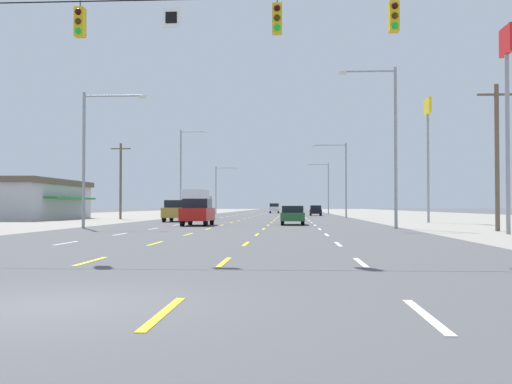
{
  "coord_description": "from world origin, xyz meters",
  "views": [
    {
      "loc": [
        3.48,
        -8.69,
        1.45
      ],
      "look_at": [
        -0.5,
        60.05,
        3.03
      ],
      "focal_mm": 42.79,
      "sensor_mm": 36.0,
      "label": 1
    }
  ],
  "objects": [
    {
      "name": "lot_apron_right",
      "position": [
        24.75,
        66.0,
        0.0
      ],
      "size": [
        28.0,
        440.0,
        0.01
      ],
      "primitive_type": "cube",
      "color": "gray",
      "rests_on": "ground"
    },
    {
      "name": "pole_sign_right_row_1",
      "position": [
        15.44,
        45.23,
        7.97
      ],
      "size": [
        0.24,
        2.03,
        10.86
      ],
      "color": "gray",
      "rests_on": "ground"
    },
    {
      "name": "signal_span_wire",
      "position": [
        -0.05,
        10.04,
        5.29
      ],
      "size": [
        27.0,
        0.53,
        9.11
      ],
      "color": "brown",
      "rests_on": "ground"
    },
    {
      "name": "streetlight_left_row_0",
      "position": [
        -9.69,
        30.59,
        5.24
      ],
      "size": [
        4.25,
        0.26,
        8.94
      ],
      "color": "gray",
      "rests_on": "ground"
    },
    {
      "name": "hatchback_far_right_far",
      "position": [
        7.1,
        82.28,
        0.78
      ],
      "size": [
        1.72,
        3.9,
        1.54
      ],
      "color": "black",
      "rests_on": "ground"
    },
    {
      "name": "storefront_left_row_1",
      "position": [
        -26.81,
        55.66,
        2.17
      ],
      "size": [
        13.64,
        17.55,
        4.29
      ],
      "color": "#B2B2B7",
      "rests_on": "ground"
    },
    {
      "name": "streetlight_left_row_1",
      "position": [
        -9.87,
        65.82,
        6.14
      ],
      "size": [
        3.39,
        0.26,
        10.89
      ],
      "color": "gray",
      "rests_on": "ground"
    },
    {
      "name": "streetlight_right_row_2",
      "position": [
        9.77,
        101.05,
        5.31
      ],
      "size": [
        3.81,
        0.26,
        9.18
      ],
      "color": "gray",
      "rests_on": "ground"
    },
    {
      "name": "streetlight_right_row_1",
      "position": [
        9.68,
        65.82,
        5.34
      ],
      "size": [
        4.3,
        0.26,
        9.13
      ],
      "color": "gray",
      "rests_on": "ground"
    },
    {
      "name": "streetlight_right_row_0",
      "position": [
        9.81,
        30.59,
        5.91
      ],
      "size": [
        3.73,
        0.26,
        10.36
      ],
      "color": "gray",
      "rests_on": "ground"
    },
    {
      "name": "sedan_inner_right_near",
      "position": [
        3.58,
        38.29,
        0.76
      ],
      "size": [
        1.8,
        4.5,
        1.46
      ],
      "color": "#235B2D",
      "rests_on": "ground"
    },
    {
      "name": "streetlight_left_row_2",
      "position": [
        -9.7,
        101.05,
        5.05
      ],
      "size": [
        4.09,
        0.26,
        8.6
      ],
      "color": "gray",
      "rests_on": "ground"
    },
    {
      "name": "suv_inner_left_nearest",
      "position": [
        -3.45,
        36.16,
        1.03
      ],
      "size": [
        1.98,
        4.9,
        1.98
      ],
      "color": "red",
      "rests_on": "ground"
    },
    {
      "name": "box_truck_far_left_midfar",
      "position": [
        -7.14,
        59.44,
        1.84
      ],
      "size": [
        2.4,
        7.2,
        3.23
      ],
      "color": "#B28C33",
      "rests_on": "ground"
    },
    {
      "name": "suv_center_turn_farther",
      "position": [
        0.05,
        115.32,
        1.03
      ],
      "size": [
        1.98,
        4.9,
        1.98
      ],
      "color": "white",
      "rests_on": "ground"
    },
    {
      "name": "lot_apron_left",
      "position": [
        -24.75,
        66.0,
        0.0
      ],
      "size": [
        28.0,
        440.0,
        0.01
      ],
      "primitive_type": "cube",
      "color": "gray",
      "rests_on": "ground"
    },
    {
      "name": "suv_far_left_mid",
      "position": [
        -7.09,
        47.15,
        1.03
      ],
      "size": [
        1.98,
        4.9,
        1.98
      ],
      "color": "#B28C33",
      "rests_on": "ground"
    },
    {
      "name": "utility_pole_right_row_0",
      "position": [
        15.31,
        27.04,
        4.43
      ],
      "size": [
        2.2,
        0.26,
        8.48
      ],
      "color": "brown",
      "rests_on": "ground"
    },
    {
      "name": "utility_pole_left_row_1",
      "position": [
        -15.39,
        57.73,
        4.39
      ],
      "size": [
        2.2,
        0.26,
        8.4
      ],
      "color": "brown",
      "rests_on": "ground"
    },
    {
      "name": "ground_plane",
      "position": [
        0.0,
        66.0,
        0.0
      ],
      "size": [
        572.0,
        572.0,
        0.0
      ],
      "primitive_type": "plane",
      "color": "#4C4C4F"
    },
    {
      "name": "pole_sign_right_row_0",
      "position": [
        14.59,
        23.24,
        7.64
      ],
      "size": [
        0.24,
        1.66,
        10.71
      ],
      "color": "gray",
      "rests_on": "ground"
    },
    {
      "name": "lane_markings",
      "position": [
        0.0,
        104.5,
        0.01
      ],
      "size": [
        10.64,
        227.6,
        0.01
      ],
      "color": "white",
      "rests_on": "ground"
    }
  ]
}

